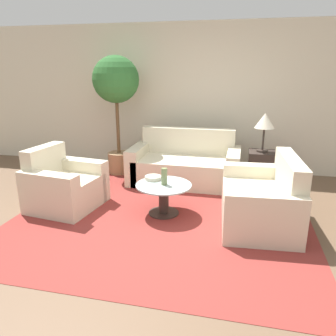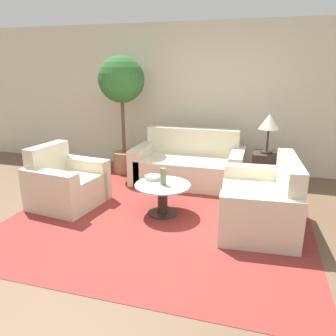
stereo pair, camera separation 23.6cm
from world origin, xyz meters
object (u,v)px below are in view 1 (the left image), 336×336
at_px(table_lamp, 265,122).
at_px(armchair, 63,187).
at_px(vase, 164,176).
at_px(potted_plant, 116,89).
at_px(bowl, 153,178).
at_px(coffee_table, 164,195).
at_px(loveseat, 264,202).
at_px(sofa_main, 185,165).

bearing_deg(table_lamp, armchair, -152.14).
bearing_deg(vase, potted_plant, 127.99).
bearing_deg(bowl, table_lamp, 39.41).
xyz_separation_m(table_lamp, bowl, (-1.44, -1.19, -0.61)).
distance_m(armchair, potted_plant, 2.02).
distance_m(potted_plant, vase, 2.19).
bearing_deg(coffee_table, vase, -30.01).
xyz_separation_m(coffee_table, vase, (0.01, -0.01, 0.25)).
xyz_separation_m(potted_plant, bowl, (1.02, -1.39, -1.05)).
relative_size(armchair, coffee_table, 1.37).
bearing_deg(coffee_table, potted_plant, 127.86).
height_order(loveseat, table_lamp, table_lamp).
height_order(potted_plant, vase, potted_plant).
bearing_deg(bowl, loveseat, -5.66).
relative_size(vase, bowl, 0.99).
bearing_deg(loveseat, vase, -93.35).
bearing_deg(armchair, coffee_table, -79.95).
distance_m(sofa_main, potted_plant, 1.75).
bearing_deg(coffee_table, sofa_main, 87.97).
xyz_separation_m(coffee_table, bowl, (-0.18, 0.15, 0.17)).
relative_size(coffee_table, potted_plant, 0.35).
height_order(table_lamp, vase, table_lamp).
xyz_separation_m(armchair, coffee_table, (1.40, 0.07, -0.02)).
height_order(loveseat, vase, loveseat).
xyz_separation_m(coffee_table, potted_plant, (-1.20, 1.54, 1.22)).
relative_size(loveseat, potted_plant, 0.67).
relative_size(loveseat, coffee_table, 1.90).
xyz_separation_m(armchair, loveseat, (2.65, 0.08, -0.00)).
relative_size(potted_plant, bowl, 9.29).
bearing_deg(coffee_table, loveseat, 0.54).
bearing_deg(potted_plant, coffee_table, -52.14).
bearing_deg(bowl, coffee_table, -40.19).
height_order(sofa_main, bowl, sofa_main).
bearing_deg(loveseat, potted_plant, -126.15).
height_order(coffee_table, potted_plant, potted_plant).
height_order(armchair, bowl, armchair).
distance_m(armchair, loveseat, 2.65).
bearing_deg(loveseat, armchair, -92.48).
bearing_deg(vase, armchair, -177.55).
bearing_deg(table_lamp, sofa_main, -179.52).
xyz_separation_m(armchair, table_lamp, (2.66, 1.41, 0.76)).
distance_m(armchair, table_lamp, 3.10).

